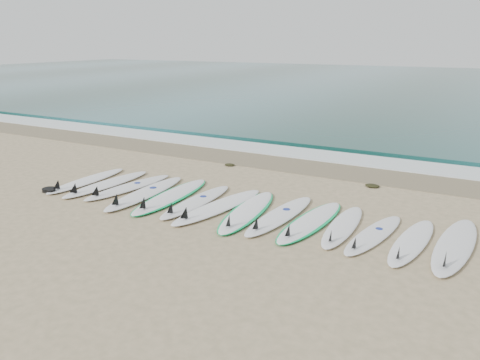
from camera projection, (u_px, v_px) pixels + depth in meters
The scene contains 22 objects.
ground at pixel (237, 209), 10.16m from camera, with size 120.00×120.00×0.00m, color tan.
ocean at pixel (431, 85), 37.54m from camera, with size 120.00×55.00×0.03m, color #1D5252.
wet_sand_band at pixel (304, 166), 13.61m from camera, with size 120.00×1.80×0.01m, color #76684E.
foam_band at pixel (320, 155), 14.79m from camera, with size 120.00×1.40×0.04m, color silver.
wave_crest at pixel (335, 145), 16.04m from camera, with size 120.00×1.00×0.10m, color #1D5252.
surfboard_0 at pixel (85, 181), 12.01m from camera, with size 0.55×2.60×0.33m.
surfboard_1 at pixel (105, 184), 11.71m from camera, with size 0.76×2.76×0.35m.
surfboard_2 at pixel (127, 187), 11.47m from camera, with size 0.94×2.70×0.34m.
surfboard_3 at pixel (144, 193), 11.01m from camera, with size 0.74×2.93×0.37m.
surfboard_4 at pixel (170, 196), 10.83m from camera, with size 0.85×2.96×0.37m.
surfboard_5 at pixel (195, 202), 10.45m from camera, with size 0.57×2.63×0.34m.
surfboard_6 at pixel (217, 207), 10.12m from camera, with size 1.06×2.94×0.37m.
surfboard_7 at pixel (247, 211), 9.88m from camera, with size 0.98×2.84×0.35m.
surfboard_8 at pixel (279, 216), 9.62m from camera, with size 0.76×2.76×0.35m.
surfboard_9 at pixel (310, 222), 9.32m from camera, with size 0.88×2.74×0.34m.
surfboard_10 at pixel (342, 227), 9.07m from camera, with size 0.58×2.43×0.31m.
surfboard_11 at pixel (373, 235), 8.69m from camera, with size 0.89×2.41×0.30m.
surfboard_12 at pixel (411, 242), 8.37m from camera, with size 0.74×2.49×0.31m.
surfboard_13 at pixel (455, 246), 8.21m from camera, with size 0.82×2.91×0.37m.
seaweed_near at pixel (230, 165), 13.65m from camera, with size 0.31×0.24×0.06m, color black.
seaweed_far at pixel (372, 186), 11.68m from camera, with size 0.36×0.28×0.07m, color black.
leash_coil at pixel (49, 190), 11.30m from camera, with size 0.46×0.36×0.11m.
Camera 1 is at (4.59, -8.37, 3.53)m, focal length 35.00 mm.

